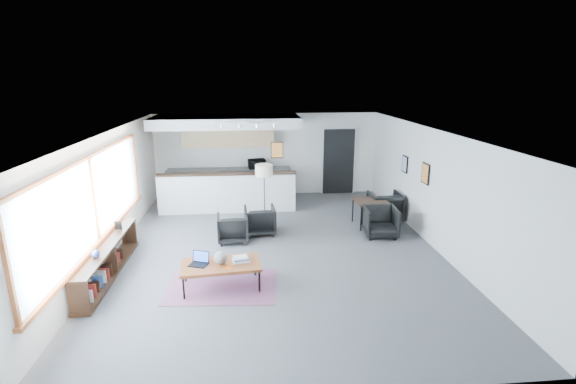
{
  "coord_description": "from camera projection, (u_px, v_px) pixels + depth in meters",
  "views": [
    {
      "loc": [
        -0.55,
        -8.61,
        3.71
      ],
      "look_at": [
        0.29,
        0.4,
        1.19
      ],
      "focal_mm": 26.0,
      "sensor_mm": 36.0,
      "label": 1
    }
  ],
  "objects": [
    {
      "name": "room",
      "position": [
        276.0,
        192.0,
        8.95
      ],
      "size": [
        7.02,
        9.02,
        2.62
      ],
      "color": "#4C4C4F",
      "rests_on": "ground"
    },
    {
      "name": "window",
      "position": [
        94.0,
        202.0,
        7.74
      ],
      "size": [
        0.1,
        5.95,
        1.66
      ],
      "color": "#8CBFFF",
      "rests_on": "room"
    },
    {
      "name": "console",
      "position": [
        107.0,
        261.0,
        7.91
      ],
      "size": [
        0.35,
        3.0,
        0.8
      ],
      "color": "black",
      "rests_on": "floor"
    },
    {
      "name": "kitchenette",
      "position": [
        228.0,
        157.0,
        12.38
      ],
      "size": [
        4.2,
        1.96,
        2.6
      ],
      "color": "white",
      "rests_on": "floor"
    },
    {
      "name": "doorway",
      "position": [
        338.0,
        161.0,
        13.46
      ],
      "size": [
        1.1,
        0.12,
        2.15
      ],
      "color": "black",
      "rests_on": "room"
    },
    {
      "name": "track_light",
      "position": [
        247.0,
        124.0,
        10.68
      ],
      "size": [
        1.6,
        0.07,
        0.15
      ],
      "color": "silver",
      "rests_on": "room"
    },
    {
      "name": "wall_art_lower",
      "position": [
        425.0,
        174.0,
        9.58
      ],
      "size": [
        0.03,
        0.38,
        0.48
      ],
      "color": "black",
      "rests_on": "room"
    },
    {
      "name": "wall_art_upper",
      "position": [
        405.0,
        164.0,
        10.84
      ],
      "size": [
        0.03,
        0.34,
        0.44
      ],
      "color": "black",
      "rests_on": "room"
    },
    {
      "name": "kilim_rug",
      "position": [
        222.0,
        286.0,
        7.61
      ],
      "size": [
        2.05,
        1.47,
        0.01
      ],
      "rotation": [
        0.0,
        0.0,
        -0.07
      ],
      "color": "#673753",
      "rests_on": "floor"
    },
    {
      "name": "coffee_table",
      "position": [
        221.0,
        265.0,
        7.5
      ],
      "size": [
        1.48,
        0.9,
        0.46
      ],
      "rotation": [
        0.0,
        0.0,
        0.1
      ],
      "color": "brown",
      "rests_on": "floor"
    },
    {
      "name": "laptop",
      "position": [
        200.0,
        260.0,
        7.46
      ],
      "size": [
        0.39,
        0.35,
        0.23
      ],
      "rotation": [
        0.0,
        0.0,
        -0.37
      ],
      "color": "black",
      "rests_on": "coffee_table"
    },
    {
      "name": "ceramic_pot",
      "position": [
        220.0,
        257.0,
        7.46
      ],
      "size": [
        0.23,
        0.23,
        0.23
      ],
      "rotation": [
        0.0,
        0.0,
        0.1
      ],
      "color": "gray",
      "rests_on": "coffee_table"
    },
    {
      "name": "book_stack",
      "position": [
        241.0,
        259.0,
        7.58
      ],
      "size": [
        0.34,
        0.29,
        0.09
      ],
      "rotation": [
        0.0,
        0.0,
        0.19
      ],
      "color": "silver",
      "rests_on": "coffee_table"
    },
    {
      "name": "coaster",
      "position": [
        229.0,
        267.0,
        7.33
      ],
      "size": [
        0.14,
        0.14,
        0.01
      ],
      "rotation": [
        0.0,
        0.0,
        -0.31
      ],
      "color": "#E5590C",
      "rests_on": "coffee_table"
    },
    {
      "name": "armchair_left",
      "position": [
        233.0,
        227.0,
        9.63
      ],
      "size": [
        0.73,
        0.68,
        0.71
      ],
      "primitive_type": "imported",
      "rotation": [
        0.0,
        0.0,
        3.2
      ],
      "color": "black",
      "rests_on": "floor"
    },
    {
      "name": "armchair_right",
      "position": [
        260.0,
        219.0,
        10.1
      ],
      "size": [
        0.76,
        0.72,
        0.74
      ],
      "primitive_type": "imported",
      "rotation": [
        0.0,
        0.0,
        3.21
      ],
      "color": "black",
      "rests_on": "floor"
    },
    {
      "name": "floor_lamp",
      "position": [
        264.0,
        173.0,
        10.54
      ],
      "size": [
        0.55,
        0.55,
        1.56
      ],
      "rotation": [
        0.0,
        0.0,
        0.26
      ],
      "color": "black",
      "rests_on": "floor"
    },
    {
      "name": "dining_table",
      "position": [
        371.0,
        203.0,
        10.57
      ],
      "size": [
        0.83,
        0.83,
        0.67
      ],
      "rotation": [
        0.0,
        0.0,
        0.05
      ],
      "color": "black",
      "rests_on": "floor"
    },
    {
      "name": "dining_chair_near",
      "position": [
        380.0,
        223.0,
        9.94
      ],
      "size": [
        0.69,
        0.65,
        0.67
      ],
      "primitive_type": "imported",
      "rotation": [
        0.0,
        0.0,
        -0.06
      ],
      "color": "black",
      "rests_on": "floor"
    },
    {
      "name": "dining_chair_far",
      "position": [
        385.0,
        207.0,
        11.09
      ],
      "size": [
        0.68,
        0.64,
        0.7
      ],
      "primitive_type": "imported",
      "rotation": [
        0.0,
        0.0,
        3.14
      ],
      "color": "black",
      "rests_on": "floor"
    },
    {
      "name": "microwave",
      "position": [
        257.0,
        163.0,
        12.95
      ],
      "size": [
        0.56,
        0.36,
        0.35
      ],
      "primitive_type": "imported",
      "rotation": [
        0.0,
        0.0,
        0.14
      ],
      "color": "black",
      "rests_on": "kitchenette"
    }
  ]
}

